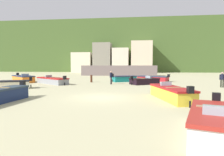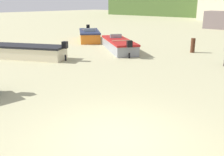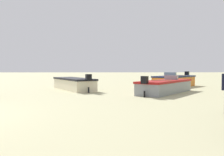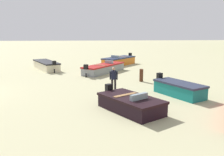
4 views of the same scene
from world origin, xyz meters
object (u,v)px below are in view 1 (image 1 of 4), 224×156
object	(u,v)px
boat_black_1	(144,81)
boat_white_2	(219,123)
beach_walker_foreground	(222,78)
beach_walker_distant	(111,76)
boat_orange_4	(23,79)
boat_red_5	(153,78)
mooring_post_near_water	(91,79)
boat_yellow_8	(171,93)
boat_teal_3	(124,79)
boat_cream_0	(3,85)
boat_grey_7	(52,81)

from	to	relation	value
boat_black_1	boat_white_2	distance (m)	17.67
beach_walker_foreground	beach_walker_distant	size ratio (longest dim) A/B	1.00
boat_white_2	boat_orange_4	size ratio (longest dim) A/B	0.95
boat_white_2	boat_red_5	size ratio (longest dim) A/B	0.93
boat_orange_4	mooring_post_near_water	xyz separation A→B (m)	(9.41, 0.73, 0.03)
boat_red_5	beach_walker_distant	size ratio (longest dim) A/B	2.86
boat_black_1	beach_walker_distant	size ratio (longest dim) A/B	2.36
boat_yellow_8	mooring_post_near_water	xyz separation A→B (m)	(-8.35, 12.60, 0.04)
boat_teal_3	mooring_post_near_water	bearing A→B (deg)	-98.18
boat_teal_3	beach_walker_foreground	xyz separation A→B (m)	(10.58, -5.89, 0.52)
boat_red_5	boat_orange_4	bearing A→B (deg)	132.40
mooring_post_near_water	boat_teal_3	bearing A→B (deg)	18.43
boat_red_5	boat_yellow_8	distance (m)	15.63
boat_cream_0	boat_white_2	xyz separation A→B (m)	(15.55, -11.02, 0.02)
boat_black_1	mooring_post_near_water	xyz separation A→B (m)	(-7.03, 1.96, 0.11)
beach_walker_foreground	boat_red_5	bearing A→B (deg)	-17.80
boat_grey_7	beach_walker_foreground	size ratio (longest dim) A/B	3.17
boat_teal_3	mooring_post_near_water	size ratio (longest dim) A/B	3.65
boat_teal_3	mooring_post_near_water	distance (m)	4.62
boat_cream_0	mooring_post_near_water	world-z (taller)	boat_cream_0
boat_orange_4	boat_teal_3	bearing A→B (deg)	140.29
beach_walker_foreground	beach_walker_distant	distance (m)	12.11
boat_red_5	boat_yellow_8	world-z (taller)	boat_yellow_8
boat_cream_0	boat_grey_7	world-z (taller)	boat_cream_0
boat_orange_4	boat_red_5	distance (m)	18.27
boat_teal_3	beach_walker_foreground	world-z (taller)	beach_walker_foreground
boat_orange_4	beach_walker_foreground	bearing A→B (deg)	122.63
boat_red_5	boat_grey_7	distance (m)	14.04
boat_cream_0	boat_orange_4	bearing A→B (deg)	-8.68
boat_yellow_8	boat_orange_4	bearing A→B (deg)	132.64
boat_white_2	beach_walker_distant	size ratio (longest dim) A/B	2.67
boat_cream_0	boat_yellow_8	size ratio (longest dim) A/B	0.95
boat_black_1	boat_yellow_8	world-z (taller)	boat_yellow_8
boat_black_1	boat_red_5	size ratio (longest dim) A/B	0.83
boat_grey_7	boat_yellow_8	size ratio (longest dim) A/B	0.98
boat_yellow_8	boat_teal_3	bearing A→B (deg)	92.16
boat_orange_4	boat_black_1	bearing A→B (deg)	127.01
beach_walker_foreground	mooring_post_near_water	bearing A→B (deg)	14.65
boat_cream_0	boat_grey_7	distance (m)	6.32
beach_walker_distant	beach_walker_foreground	bearing A→B (deg)	87.17
boat_grey_7	boat_orange_4	bearing A→B (deg)	105.10
boat_yellow_8	mooring_post_near_water	bearing A→B (deg)	109.92
boat_white_2	beach_walker_foreground	distance (m)	16.37
beach_walker_foreground	boat_teal_3	bearing A→B (deg)	2.04
boat_cream_0	mooring_post_near_water	distance (m)	10.94
boat_grey_7	beach_walker_distant	distance (m)	7.38
beach_walker_distant	boat_black_1	bearing A→B (deg)	103.51
boat_orange_4	boat_grey_7	distance (m)	5.45
boat_teal_3	boat_grey_7	world-z (taller)	boat_teal_3
boat_black_1	boat_red_5	xyz separation A→B (m)	(1.43, 4.99, -0.00)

